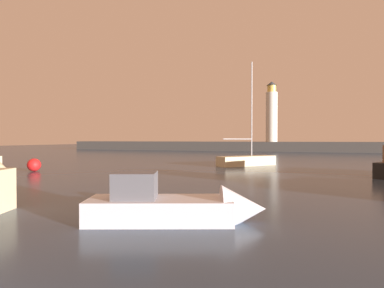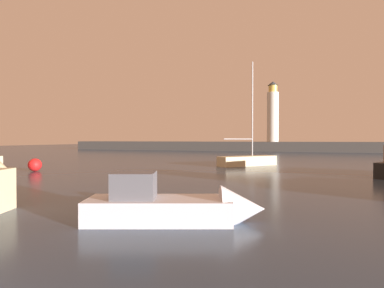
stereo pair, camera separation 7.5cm
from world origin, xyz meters
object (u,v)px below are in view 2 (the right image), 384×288
(motorboat_3, at_px, (183,207))
(mooring_buoy, at_px, (35,165))
(lighthouse, at_px, (273,113))
(sailboat_moored, at_px, (247,160))

(motorboat_3, distance_m, mooring_buoy, 19.70)
(lighthouse, relative_size, mooring_buoy, 12.61)
(lighthouse, xyz_separation_m, motorboat_3, (1.13, -60.01, -7.88))
(motorboat_3, relative_size, mooring_buoy, 5.51)
(sailboat_moored, height_order, mooring_buoy, sailboat_moored)
(motorboat_3, xyz_separation_m, sailboat_moored, (-1.08, 21.29, 0.07))
(lighthouse, bearing_deg, motorboat_3, -88.92)
(lighthouse, relative_size, sailboat_moored, 1.28)
(sailboat_moored, bearing_deg, mooring_buoy, -145.15)
(lighthouse, height_order, motorboat_3, lighthouse)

